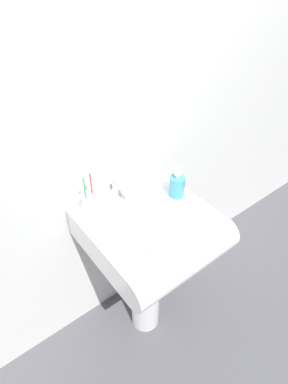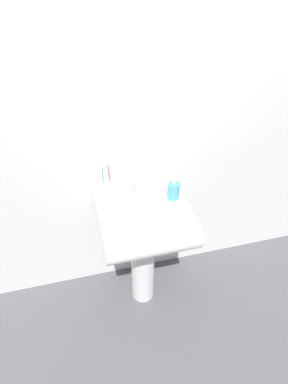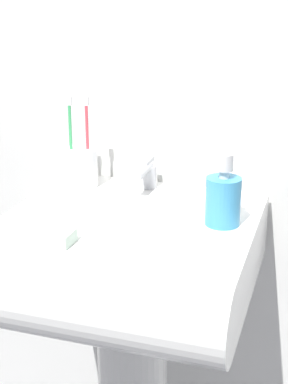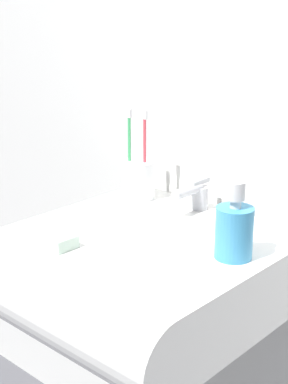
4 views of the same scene
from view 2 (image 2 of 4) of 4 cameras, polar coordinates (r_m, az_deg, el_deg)
ground_plane at (r=2.30m, az=-0.23°, el=-18.67°), size 6.00×6.00×0.00m
wall_back at (r=1.70m, az=-2.61°, el=12.85°), size 5.00×0.05×2.40m
sink_pedestal at (r=2.02m, az=-0.25°, el=-13.14°), size 0.15×0.15×0.70m
sink_basin at (r=1.67m, az=0.16°, el=-5.38°), size 0.50×0.53×0.14m
faucet at (r=1.77m, az=-2.26°, el=1.85°), size 0.04×0.11×0.07m
toothbrush_cup at (r=1.73m, az=-7.07°, el=1.00°), size 0.08×0.08×0.21m
soap_bottle at (r=1.69m, az=5.64°, el=0.37°), size 0.07×0.07×0.14m
bar_soap at (r=1.52m, az=-2.14°, el=-6.44°), size 0.07×0.05×0.02m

